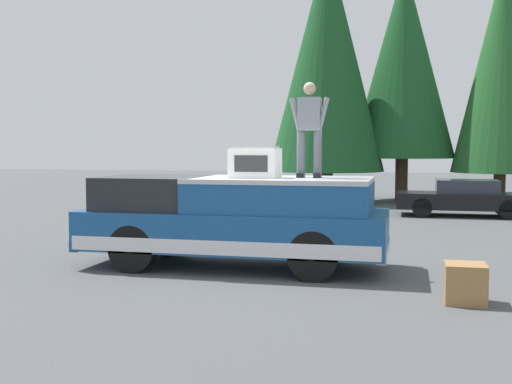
{
  "coord_description": "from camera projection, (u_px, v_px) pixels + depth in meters",
  "views": [
    {
      "loc": [
        -10.93,
        -2.58,
        2.2
      ],
      "look_at": [
        0.63,
        0.2,
        1.35
      ],
      "focal_mm": 44.5,
      "sensor_mm": 36.0,
      "label": 1
    }
  ],
  "objects": [
    {
      "name": "ground_plane",
      "position": [
        258.0,
        270.0,
        11.36
      ],
      "size": [
        90.0,
        90.0,
        0.0
      ],
      "primitive_type": "plane",
      "color": "#4C4F51"
    },
    {
      "name": "compressor_unit",
      "position": [
        255.0,
        162.0,
        11.2
      ],
      "size": [
        0.65,
        0.84,
        0.56
      ],
      "color": "white",
      "rests_on": "pickup_truck"
    },
    {
      "name": "parked_car_black",
      "position": [
        464.0,
        198.0,
        20.1
      ],
      "size": [
        1.64,
        4.1,
        1.16
      ],
      "color": "black",
      "rests_on": "ground"
    },
    {
      "name": "pickup_truck",
      "position": [
        234.0,
        220.0,
        11.53
      ],
      "size": [
        2.01,
        5.54,
        1.65
      ],
      "color": "navy",
      "rests_on": "ground"
    },
    {
      "name": "conifer_center_left",
      "position": [
        403.0,
        62.0,
        25.44
      ],
      "size": [
        4.17,
        4.17,
        9.48
      ],
      "color": "#4C3826",
      "rests_on": "ground"
    },
    {
      "name": "person_on_truck_bed",
      "position": [
        309.0,
        127.0,
        11.24
      ],
      "size": [
        0.29,
        0.72,
        1.69
      ],
      "color": "#4C515B",
      "rests_on": "pickup_truck"
    },
    {
      "name": "wooden_crate",
      "position": [
        465.0,
        283.0,
        8.91
      ],
      "size": [
        0.56,
        0.56,
        0.56
      ],
      "primitive_type": "cube",
      "color": "olive",
      "rests_on": "ground"
    },
    {
      "name": "conifer_left",
      "position": [
        503.0,
        65.0,
        24.0
      ],
      "size": [
        3.67,
        3.67,
        9.4
      ],
      "color": "#4C3826",
      "rests_on": "ground"
    },
    {
      "name": "conifer_center_right",
      "position": [
        327.0,
        58.0,
        24.78
      ],
      "size": [
        4.53,
        4.53,
        10.14
      ],
      "color": "#4C3826",
      "rests_on": "ground"
    }
  ]
}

